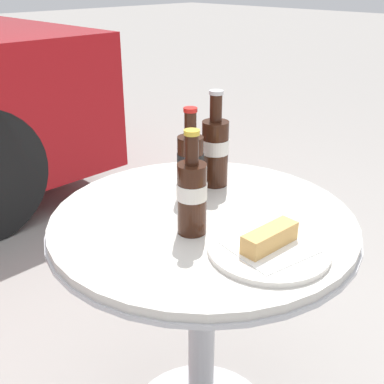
# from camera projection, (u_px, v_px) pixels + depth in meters

# --- Properties ---
(bistro_table) EXTENTS (0.73, 0.73, 0.69)m
(bistro_table) POSITION_uv_depth(u_px,v_px,m) (202.00, 275.00, 1.20)
(bistro_table) COLOR #B7B7BC
(bistro_table) RESTS_ON ground_plane
(cola_bottle_left) EXTENTS (0.07, 0.07, 0.25)m
(cola_bottle_left) POSITION_uv_depth(u_px,v_px,m) (215.00, 149.00, 1.26)
(cola_bottle_left) COLOR #33190F
(cola_bottle_left) RESTS_ON bistro_table
(cola_bottle_right) EXTENTS (0.07, 0.07, 0.23)m
(cola_bottle_right) POSITION_uv_depth(u_px,v_px,m) (190.00, 162.00, 1.19)
(cola_bottle_right) COLOR #33190F
(cola_bottle_right) RESTS_ON bistro_table
(cola_bottle_center) EXTENTS (0.07, 0.07, 0.23)m
(cola_bottle_center) POSITION_uv_depth(u_px,v_px,m) (192.00, 194.00, 1.02)
(cola_bottle_center) COLOR #33190F
(cola_bottle_center) RESTS_ON bistro_table
(lunch_plate_near) EXTENTS (0.25, 0.25, 0.05)m
(lunch_plate_near) POSITION_uv_depth(u_px,v_px,m) (269.00, 247.00, 0.98)
(lunch_plate_near) COLOR silver
(lunch_plate_near) RESTS_ON bistro_table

